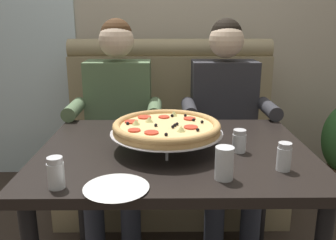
% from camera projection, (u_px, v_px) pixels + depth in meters
% --- Properties ---
extents(back_wall_with_window, '(6.00, 0.12, 2.80)m').
position_uv_depth(back_wall_with_window, '(170.00, 1.00, 2.81)').
color(back_wall_with_window, '#BCB29E').
rests_on(back_wall_with_window, ground_plane).
extents(window_panel, '(1.10, 0.02, 2.80)m').
position_uv_depth(window_panel, '(0.00, 1.00, 2.72)').
color(window_panel, white).
rests_on(window_panel, ground_plane).
extents(booth_bench, '(1.46, 0.78, 1.13)m').
position_uv_depth(booth_bench, '(171.00, 147.00, 2.53)').
color(booth_bench, '#998966').
rests_on(booth_bench, ground_plane).
extents(dining_table, '(1.16, 0.90, 0.73)m').
position_uv_depth(dining_table, '(174.00, 168.00, 1.58)').
color(dining_table, black).
rests_on(dining_table, ground_plane).
extents(diner_left, '(0.54, 0.64, 1.27)m').
position_uv_depth(diner_left, '(117.00, 114.00, 2.19)').
color(diner_left, '#2D3342').
rests_on(diner_left, ground_plane).
extents(diner_right, '(0.54, 0.64, 1.27)m').
position_uv_depth(diner_right, '(226.00, 114.00, 2.19)').
color(diner_right, '#2D3342').
rests_on(diner_right, ground_plane).
extents(pizza, '(0.48, 0.48, 0.13)m').
position_uv_depth(pizza, '(166.00, 128.00, 1.52)').
color(pizza, silver).
rests_on(pizza, dining_table).
extents(shaker_parmesan, '(0.05, 0.05, 0.11)m').
position_uv_depth(shaker_parmesan, '(284.00, 159.00, 1.32)').
color(shaker_parmesan, white).
rests_on(shaker_parmesan, dining_table).
extents(shaker_pepper_flakes, '(0.06, 0.06, 0.11)m').
position_uv_depth(shaker_pepper_flakes, '(56.00, 175.00, 1.18)').
color(shaker_pepper_flakes, white).
rests_on(shaker_pepper_flakes, dining_table).
extents(shaker_oregano, '(0.06, 0.06, 0.10)m').
position_uv_depth(shaker_oregano, '(239.00, 142.00, 1.51)').
color(shaker_oregano, white).
rests_on(shaker_oregano, dining_table).
extents(plate_near_left, '(0.22, 0.22, 0.02)m').
position_uv_depth(plate_near_left, '(116.00, 186.00, 1.18)').
color(plate_near_left, white).
rests_on(plate_near_left, dining_table).
extents(drinking_glass, '(0.07, 0.07, 0.12)m').
position_uv_depth(drinking_glass, '(224.00, 165.00, 1.25)').
color(drinking_glass, silver).
rests_on(drinking_glass, dining_table).
extents(patio_chair, '(0.43, 0.43, 0.86)m').
position_uv_depth(patio_chair, '(32.00, 93.00, 3.75)').
color(patio_chair, black).
rests_on(patio_chair, ground_plane).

